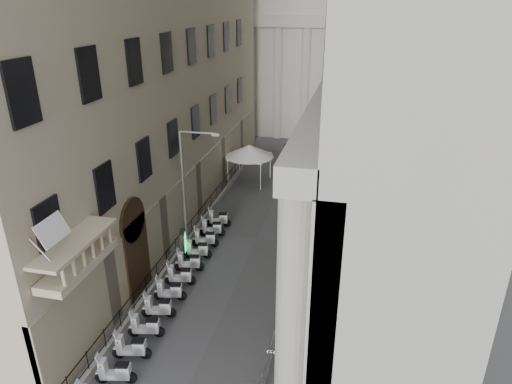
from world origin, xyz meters
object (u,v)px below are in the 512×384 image
at_px(street_lamp, 187,181).
at_px(pedestrian_a, 303,176).
at_px(pedestrian_b, 312,181).
at_px(security_tent, 248,150).
at_px(info_kiosk, 183,245).

distance_m(street_lamp, pedestrian_a, 13.51).
xyz_separation_m(street_lamp, pedestrian_b, (6.62, 10.78, -3.62)).
distance_m(security_tent, info_kiosk, 13.70).
bearing_deg(info_kiosk, pedestrian_a, 49.68).
xyz_separation_m(street_lamp, pedestrian_a, (5.73, 11.68, -3.61)).
xyz_separation_m(street_lamp, info_kiosk, (0.10, -1.61, -3.59)).
height_order(street_lamp, info_kiosk, street_lamp).
distance_m(info_kiosk, pedestrian_a, 14.44).
height_order(info_kiosk, pedestrian_b, info_kiosk).
bearing_deg(info_kiosk, security_tent, 69.17).
bearing_deg(security_tent, street_lamp, -94.43).
relative_size(street_lamp, pedestrian_b, 4.06).
relative_size(security_tent, pedestrian_a, 2.14).
bearing_deg(pedestrian_b, info_kiosk, 69.43).
bearing_deg(pedestrian_a, pedestrian_b, 137.25).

